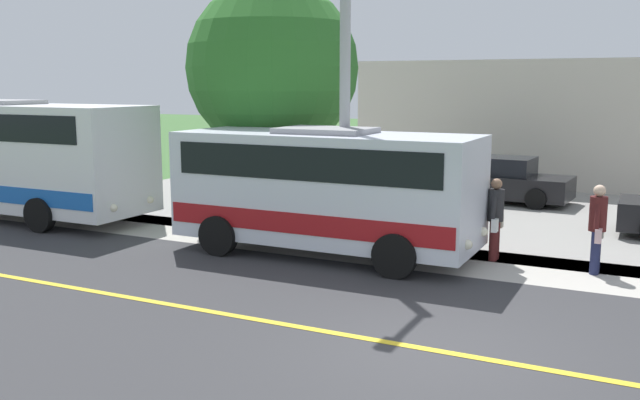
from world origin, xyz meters
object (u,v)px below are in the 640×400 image
(shuttle_bus_front, at_px, (326,185))
(pedestrian_with_bags, at_px, (598,226))
(street_light_pole, at_px, (343,60))
(tree_curbside, at_px, (272,68))
(commercial_building, at_px, (602,120))
(parked_car_near, at_px, (498,180))
(pedestrian_waiting, at_px, (496,216))

(shuttle_bus_front, bearing_deg, pedestrian_with_bags, 99.53)
(street_light_pole, height_order, tree_curbside, street_light_pole)
(commercial_building, bearing_deg, pedestrian_with_bags, 4.51)
(tree_curbside, bearing_deg, pedestrian_with_bags, 77.06)
(parked_car_near, xyz_separation_m, tree_curbside, (5.91, -4.95, 3.50))
(parked_car_near, bearing_deg, tree_curbside, -39.97)
(tree_curbside, height_order, commercial_building, tree_curbside)
(tree_curbside, bearing_deg, street_light_pole, 52.03)
(street_light_pole, relative_size, tree_curbside, 1.18)
(pedestrian_waiting, relative_size, parked_car_near, 0.39)
(pedestrian_with_bags, bearing_deg, shuttle_bus_front, -80.47)
(parked_car_near, bearing_deg, shuttle_bus_front, -12.36)
(pedestrian_waiting, height_order, commercial_building, commercial_building)
(street_light_pole, bearing_deg, pedestrian_waiting, 102.65)
(street_light_pole, relative_size, parked_car_near, 1.72)
(street_light_pole, distance_m, tree_curbside, 4.11)
(pedestrian_with_bags, xyz_separation_m, parked_car_near, (-7.88, -3.64, -0.29))
(commercial_building, bearing_deg, tree_curbside, -27.63)
(shuttle_bus_front, xyz_separation_m, pedestrian_with_bags, (-0.94, 5.57, -0.58))
(pedestrian_with_bags, bearing_deg, commercial_building, -175.49)
(street_light_pole, xyz_separation_m, parked_car_near, (-8.43, 1.71, -3.59))
(pedestrian_waiting, distance_m, street_light_pole, 4.73)
(shuttle_bus_front, bearing_deg, tree_curbside, -133.93)
(shuttle_bus_front, distance_m, street_light_pole, 2.76)
(shuttle_bus_front, relative_size, tree_curbside, 1.04)
(pedestrian_waiting, relative_size, tree_curbside, 0.27)
(parked_car_near, xyz_separation_m, commercial_building, (-8.09, 2.38, 1.63))
(street_light_pole, relative_size, commercial_building, 0.45)
(shuttle_bus_front, bearing_deg, commercial_building, 165.70)
(parked_car_near, distance_m, tree_curbside, 8.46)
(pedestrian_with_bags, bearing_deg, street_light_pole, -84.09)
(parked_car_near, bearing_deg, pedestrian_with_bags, 24.77)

